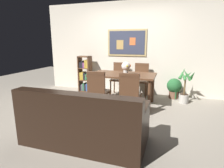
% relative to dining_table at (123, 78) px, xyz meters
% --- Properties ---
extents(ground_plane, '(12.00, 12.00, 0.00)m').
position_rel_dining_table_xyz_m(ground_plane, '(-0.10, -0.56, -0.64)').
color(ground_plane, gray).
extents(wall_back_with_painting, '(5.20, 0.14, 2.60)m').
position_rel_dining_table_xyz_m(wall_back_with_painting, '(-0.10, 1.13, 0.66)').
color(wall_back_with_painting, beige).
rests_on(wall_back_with_painting, ground_plane).
extents(dining_table, '(1.52, 0.87, 0.74)m').
position_rel_dining_table_xyz_m(dining_table, '(0.00, 0.00, 0.00)').
color(dining_table, brown).
rests_on(dining_table, ground_plane).
extents(dining_chair_far_right, '(0.40, 0.41, 0.91)m').
position_rel_dining_table_xyz_m(dining_chair_far_right, '(0.31, 0.79, -0.11)').
color(dining_chair_far_right, brown).
rests_on(dining_chair_far_right, ground_plane).
extents(dining_chair_far_left, '(0.40, 0.41, 0.91)m').
position_rel_dining_table_xyz_m(dining_chair_far_left, '(-0.32, 0.79, -0.11)').
color(dining_chair_far_left, brown).
rests_on(dining_chair_far_left, ground_plane).
extents(dining_chair_near_right, '(0.40, 0.41, 0.91)m').
position_rel_dining_table_xyz_m(dining_chair_near_right, '(0.35, -0.77, -0.11)').
color(dining_chair_near_right, brown).
rests_on(dining_chair_near_right, ground_plane).
extents(dining_chair_near_left, '(0.40, 0.41, 0.91)m').
position_rel_dining_table_xyz_m(dining_chair_near_left, '(-0.33, -0.77, -0.11)').
color(dining_chair_near_left, brown).
rests_on(dining_chair_near_left, ground_plane).
extents(leather_couch, '(1.80, 0.84, 0.84)m').
position_rel_dining_table_xyz_m(leather_couch, '(-0.09, -1.92, -0.33)').
color(leather_couch, black).
rests_on(leather_couch, ground_plane).
extents(bookshelf, '(0.36, 0.28, 1.07)m').
position_rel_dining_table_xyz_m(bookshelf, '(-1.38, 0.79, -0.15)').
color(bookshelf, brown).
rests_on(bookshelf, ground_plane).
extents(potted_ivy, '(0.38, 0.38, 0.54)m').
position_rel_dining_table_xyz_m(potted_ivy, '(1.19, 0.86, -0.34)').
color(potted_ivy, brown).
rests_on(potted_ivy, ground_plane).
extents(potted_palm, '(0.41, 0.36, 0.89)m').
position_rel_dining_table_xyz_m(potted_palm, '(1.44, 0.51, -0.28)').
color(potted_palm, '#B2ADA3').
rests_on(potted_palm, ground_plane).
extents(flower_vase, '(0.22, 0.20, 0.29)m').
position_rel_dining_table_xyz_m(flower_vase, '(0.08, -0.05, 0.27)').
color(flower_vase, beige).
rests_on(flower_vase, dining_table).
extents(tv_remote, '(0.07, 0.16, 0.02)m').
position_rel_dining_table_xyz_m(tv_remote, '(0.31, -0.11, 0.11)').
color(tv_remote, black).
rests_on(tv_remote, dining_table).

